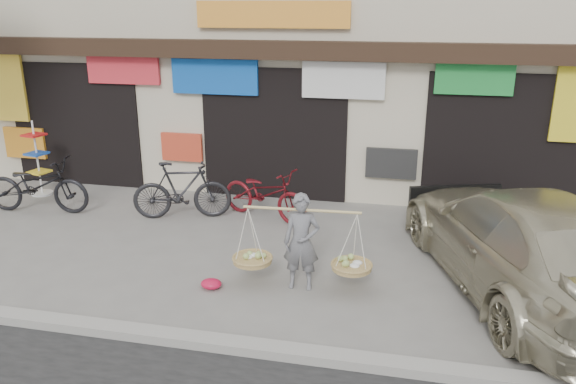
% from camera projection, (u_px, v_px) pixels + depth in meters
% --- Properties ---
extents(ground, '(70.00, 70.00, 0.00)m').
position_uv_depth(ground, '(221.00, 269.00, 8.67)').
color(ground, slate).
rests_on(ground, ground).
extents(kerb, '(70.00, 0.25, 0.12)m').
position_uv_depth(kerb, '(168.00, 336.00, 6.80)').
color(kerb, gray).
rests_on(kerb, ground).
extents(shophouse_block, '(14.00, 6.32, 7.00)m').
position_uv_depth(shophouse_block, '(302.00, 23.00, 13.52)').
color(shophouse_block, beige).
rests_on(shophouse_block, ground).
extents(street_vendor, '(1.99, 0.64, 1.42)m').
position_uv_depth(street_vendor, '(301.00, 246.00, 7.92)').
color(street_vendor, slate).
rests_on(street_vendor, ground).
extents(bike_0, '(2.13, 0.94, 1.09)m').
position_uv_depth(bike_0, '(37.00, 185.00, 10.90)').
color(bike_0, black).
rests_on(bike_0, ground).
extents(bike_1, '(1.92, 1.04, 1.11)m').
position_uv_depth(bike_1, '(182.00, 190.00, 10.58)').
color(bike_1, black).
rests_on(bike_1, ground).
extents(bike_2, '(2.00, 1.29, 0.99)m').
position_uv_depth(bike_2, '(265.00, 193.00, 10.59)').
color(bike_2, maroon).
rests_on(bike_2, ground).
extents(suv, '(3.60, 5.55, 1.50)m').
position_uv_depth(suv, '(523.00, 241.00, 7.85)').
color(suv, '#B4AD91').
rests_on(suv, ground).
extents(display_rack, '(0.45, 0.45, 1.60)m').
position_uv_depth(display_rack, '(38.00, 165.00, 11.89)').
color(display_rack, silver).
rests_on(display_rack, ground).
extents(red_bag, '(0.31, 0.25, 0.14)m').
position_uv_depth(red_bag, '(211.00, 284.00, 8.06)').
color(red_bag, '#BC1136').
rests_on(red_bag, ground).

